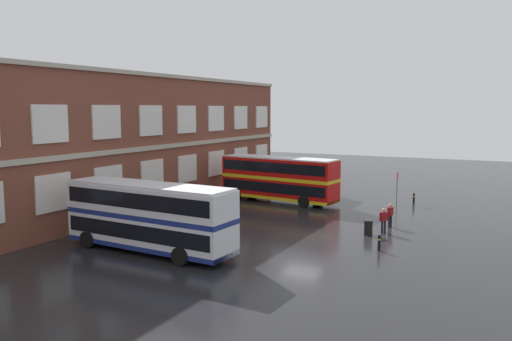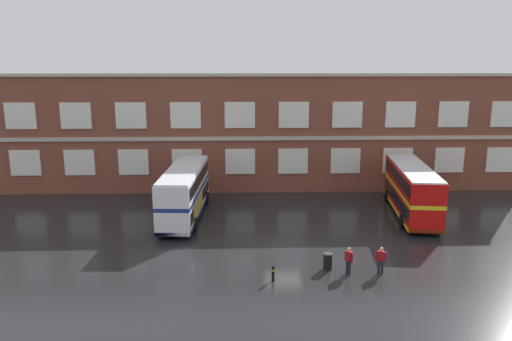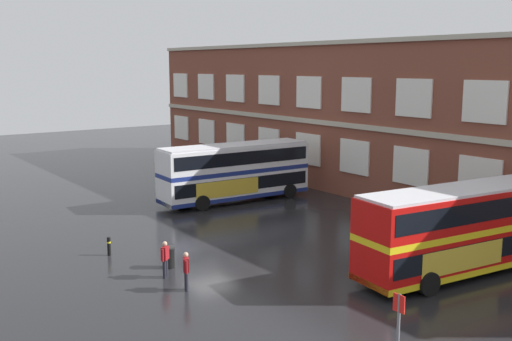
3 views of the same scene
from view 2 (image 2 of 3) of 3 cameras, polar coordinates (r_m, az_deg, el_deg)
name	(u,v)px [view 2 (image 2 of 3)]	position (r m, az deg, el deg)	size (l,w,h in m)	color
ground_plane	(281,236)	(36.35, 2.91, -7.57)	(120.00, 120.00, 0.00)	black
brick_terminal_building	(240,130)	(50.42, -1.86, 4.69)	(55.28, 8.19, 11.31)	brown
double_decker_near	(184,192)	(40.30, -8.25, -2.41)	(3.35, 11.13, 4.07)	silver
double_decker_middle	(412,190)	(42.45, 17.52, -2.11)	(3.91, 11.23, 4.07)	red
waiting_passenger	(381,259)	(30.91, 14.21, -9.89)	(0.61, 0.39, 1.70)	black
second_passenger	(349,260)	(30.46, 10.64, -10.06)	(0.47, 0.57, 1.70)	black
station_litter_bin	(328,261)	(31.09, 8.27, -10.30)	(0.60, 0.60, 1.03)	black
safety_bollard_east	(273,273)	(29.28, 1.99, -11.74)	(0.19, 0.19, 0.95)	black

